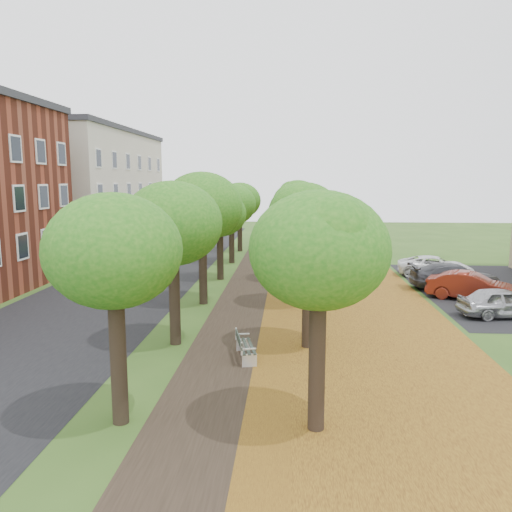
% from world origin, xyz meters
% --- Properties ---
extents(ground, '(120.00, 120.00, 0.00)m').
position_xyz_m(ground, '(0.00, 0.00, 0.00)').
color(ground, '#2D4C19').
rests_on(ground, ground).
extents(street_asphalt, '(8.00, 70.00, 0.01)m').
position_xyz_m(street_asphalt, '(-7.50, 15.00, 0.00)').
color(street_asphalt, black).
rests_on(street_asphalt, ground).
extents(footpath, '(3.20, 70.00, 0.01)m').
position_xyz_m(footpath, '(0.00, 15.00, 0.00)').
color(footpath, black).
rests_on(footpath, ground).
extents(leaf_verge, '(7.50, 70.00, 0.01)m').
position_xyz_m(leaf_verge, '(5.00, 15.00, 0.01)').
color(leaf_verge, '#95691B').
rests_on(leaf_verge, ground).
extents(parking_lot, '(9.00, 16.00, 0.01)m').
position_xyz_m(parking_lot, '(13.50, 16.00, 0.00)').
color(parking_lot, black).
rests_on(parking_lot, ground).
extents(tree_row_west, '(3.50, 33.50, 5.74)m').
position_xyz_m(tree_row_west, '(-2.20, 15.00, 4.21)').
color(tree_row_west, black).
rests_on(tree_row_west, ground).
extents(tree_row_east, '(3.50, 33.50, 5.74)m').
position_xyz_m(tree_row_east, '(2.60, 15.00, 4.21)').
color(tree_row_east, black).
rests_on(tree_row_east, ground).
extents(building_cream, '(10.30, 20.30, 10.40)m').
position_xyz_m(building_cream, '(-17.00, 33.00, 5.21)').
color(building_cream, beige).
rests_on(building_cream, ground).
extents(bench, '(0.86, 1.79, 0.82)m').
position_xyz_m(bench, '(0.46, 4.65, 0.42)').
color(bench, '#2C382F').
rests_on(bench, ground).
extents(car_silver, '(3.98, 1.98, 1.30)m').
position_xyz_m(car_silver, '(11.29, 10.52, 0.65)').
color(car_silver, '#A4A4A8').
rests_on(car_silver, ground).
extents(car_red, '(4.43, 3.03, 1.38)m').
position_xyz_m(car_red, '(11.00, 13.67, 0.69)').
color(car_red, maroon).
rests_on(car_red, ground).
extents(car_grey, '(4.85, 2.02, 1.40)m').
position_xyz_m(car_grey, '(11.00, 16.10, 0.70)').
color(car_grey, '#303135').
rests_on(car_grey, ground).
extents(car_white, '(4.80, 2.84, 1.25)m').
position_xyz_m(car_white, '(11.01, 19.86, 0.63)').
color(car_white, white).
rests_on(car_white, ground).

